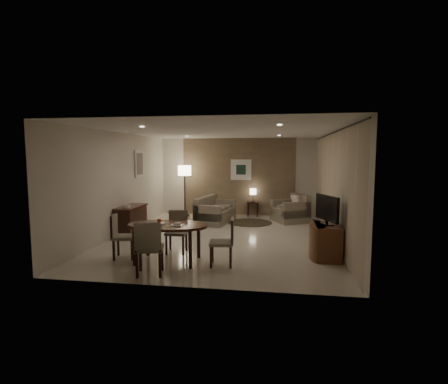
% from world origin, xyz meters
% --- Properties ---
extents(room_shell, '(5.50, 7.00, 2.70)m').
position_xyz_m(room_shell, '(0.00, 0.40, 1.35)').
color(room_shell, beige).
rests_on(room_shell, ground).
extents(taupe_accent, '(3.96, 0.03, 2.70)m').
position_xyz_m(taupe_accent, '(0.00, 3.48, 1.35)').
color(taupe_accent, '#7E674E').
rests_on(taupe_accent, wall_back).
extents(curtain_wall, '(0.08, 6.70, 2.58)m').
position_xyz_m(curtain_wall, '(2.68, 0.00, 1.32)').
color(curtain_wall, beige).
rests_on(curtain_wall, wall_right).
extents(curtain_rod, '(0.03, 6.80, 0.03)m').
position_xyz_m(curtain_rod, '(2.68, 0.00, 2.64)').
color(curtain_rod, black).
rests_on(curtain_rod, wall_right).
extents(art_back_frame, '(0.72, 0.03, 0.72)m').
position_xyz_m(art_back_frame, '(0.10, 3.46, 1.60)').
color(art_back_frame, silver).
rests_on(art_back_frame, wall_back).
extents(art_back_canvas, '(0.34, 0.01, 0.34)m').
position_xyz_m(art_back_canvas, '(0.10, 3.44, 1.60)').
color(art_back_canvas, '#1B3229').
rests_on(art_back_canvas, wall_back).
extents(art_left_frame, '(0.03, 0.60, 0.80)m').
position_xyz_m(art_left_frame, '(-2.72, 1.20, 1.85)').
color(art_left_frame, silver).
rests_on(art_left_frame, wall_left).
extents(art_left_canvas, '(0.01, 0.46, 0.64)m').
position_xyz_m(art_left_canvas, '(-2.71, 1.20, 1.85)').
color(art_left_canvas, gray).
rests_on(art_left_canvas, wall_left).
extents(downlight_nl, '(0.10, 0.10, 0.01)m').
position_xyz_m(downlight_nl, '(-1.40, -1.80, 2.69)').
color(downlight_nl, white).
rests_on(downlight_nl, ceiling).
extents(downlight_nr, '(0.10, 0.10, 0.01)m').
position_xyz_m(downlight_nr, '(1.40, -1.80, 2.69)').
color(downlight_nr, white).
rests_on(downlight_nr, ceiling).
extents(downlight_fl, '(0.10, 0.10, 0.01)m').
position_xyz_m(downlight_fl, '(-1.40, 1.80, 2.69)').
color(downlight_fl, white).
rests_on(downlight_fl, ceiling).
extents(downlight_fr, '(0.10, 0.10, 0.01)m').
position_xyz_m(downlight_fr, '(1.40, 1.80, 2.69)').
color(downlight_fr, white).
rests_on(downlight_fr, ceiling).
extents(console_desk, '(0.48, 1.20, 0.75)m').
position_xyz_m(console_desk, '(-2.49, 0.00, 0.38)').
color(console_desk, '#451E16').
rests_on(console_desk, floor).
extents(telephone, '(0.20, 0.14, 0.09)m').
position_xyz_m(telephone, '(-2.49, -0.30, 0.80)').
color(telephone, white).
rests_on(telephone, console_desk).
extents(tv_cabinet, '(0.48, 0.90, 0.70)m').
position_xyz_m(tv_cabinet, '(2.40, -1.50, 0.35)').
color(tv_cabinet, brown).
rests_on(tv_cabinet, floor).
extents(flat_tv, '(0.36, 0.85, 0.60)m').
position_xyz_m(flat_tv, '(2.38, -1.50, 1.02)').
color(flat_tv, black).
rests_on(flat_tv, tv_cabinet).
extents(dining_table, '(1.59, 1.00, 0.75)m').
position_xyz_m(dining_table, '(-0.75, -2.23, 0.37)').
color(dining_table, '#451E16').
rests_on(dining_table, floor).
extents(chair_near, '(0.57, 0.57, 0.97)m').
position_xyz_m(chair_near, '(-0.83, -3.00, 0.49)').
color(chair_near, gray).
rests_on(chair_near, floor).
extents(chair_far, '(0.47, 0.47, 0.90)m').
position_xyz_m(chair_far, '(-0.76, -1.59, 0.45)').
color(chair_far, gray).
rests_on(chair_far, floor).
extents(chair_left, '(0.52, 0.52, 0.90)m').
position_xyz_m(chair_left, '(-1.70, -2.13, 0.45)').
color(chair_left, gray).
rests_on(chair_left, floor).
extents(chair_right, '(0.49, 0.49, 0.91)m').
position_xyz_m(chair_right, '(0.34, -2.31, 0.45)').
color(chair_right, gray).
rests_on(chair_right, floor).
extents(plate_a, '(0.26, 0.26, 0.02)m').
position_xyz_m(plate_a, '(-0.93, -2.18, 0.76)').
color(plate_a, white).
rests_on(plate_a, dining_table).
extents(plate_b, '(0.26, 0.26, 0.02)m').
position_xyz_m(plate_b, '(-0.53, -2.28, 0.76)').
color(plate_b, white).
rests_on(plate_b, dining_table).
extents(fruit_apple, '(0.09, 0.09, 0.09)m').
position_xyz_m(fruit_apple, '(-0.93, -2.18, 0.81)').
color(fruit_apple, '#B02D14').
rests_on(fruit_apple, plate_a).
extents(napkin, '(0.12, 0.08, 0.03)m').
position_xyz_m(napkin, '(-0.53, -2.28, 0.78)').
color(napkin, white).
rests_on(napkin, plate_b).
extents(round_rug, '(1.38, 1.38, 0.01)m').
position_xyz_m(round_rug, '(0.54, 2.04, 0.01)').
color(round_rug, '#3D3722').
rests_on(round_rug, floor).
extents(sofa, '(1.82, 1.12, 0.80)m').
position_xyz_m(sofa, '(-0.54, 1.99, 0.40)').
color(sofa, gray).
rests_on(sofa, floor).
extents(armchair, '(1.26, 1.29, 0.87)m').
position_xyz_m(armchair, '(1.78, 2.38, 0.43)').
color(armchair, gray).
rests_on(armchair, floor).
extents(side_table, '(0.40, 0.40, 0.51)m').
position_xyz_m(side_table, '(0.54, 3.25, 0.25)').
color(side_table, black).
rests_on(side_table, floor).
extents(table_lamp, '(0.22, 0.22, 0.50)m').
position_xyz_m(table_lamp, '(0.54, 3.25, 0.76)').
color(table_lamp, '#FFEAC1').
rests_on(table_lamp, side_table).
extents(floor_lamp, '(0.44, 0.44, 1.75)m').
position_xyz_m(floor_lamp, '(-1.80, 2.93, 0.88)').
color(floor_lamp, '#FFE5B7').
rests_on(floor_lamp, floor).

